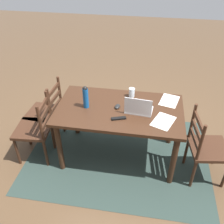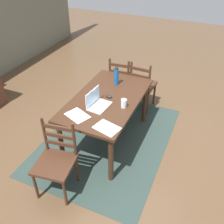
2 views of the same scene
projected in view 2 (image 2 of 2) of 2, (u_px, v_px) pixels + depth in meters
ground_plane at (108, 139)px, 3.98m from camera, size 14.00×14.00×0.00m
area_rug at (108, 139)px, 3.98m from camera, size 2.44×1.80×0.01m
dining_table at (107, 104)px, 3.59m from camera, size 1.54×0.89×0.78m
chair_left_far at (56, 161)px, 2.98m from camera, size 0.50×0.50×0.95m
chair_right_near at (141, 85)px, 4.44m from camera, size 0.46×0.46×0.95m
chair_right_far at (123, 82)px, 4.56m from camera, size 0.47×0.47×0.95m
laptop at (97, 102)px, 3.33m from camera, size 0.34×0.25×0.23m
water_bottle at (116, 76)px, 3.75m from camera, size 0.07×0.07×0.29m
drinking_glass at (124, 103)px, 3.31m from camera, size 0.07×0.07×0.12m
computer_mouse at (109, 96)px, 3.53m from camera, size 0.07×0.11×0.03m
tv_remote at (93, 95)px, 3.57m from camera, size 0.18×0.10×0.02m
paper_stack_left at (107, 128)px, 2.99m from camera, size 0.28×0.34×0.00m
paper_stack_right at (77, 115)px, 3.19m from camera, size 0.31×0.35×0.00m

